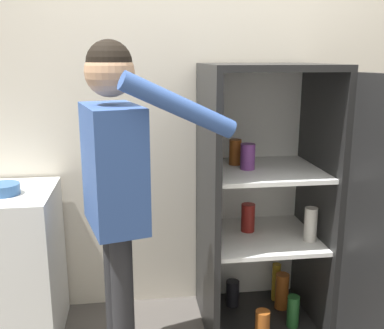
% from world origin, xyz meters
% --- Properties ---
extents(wall_back, '(7.00, 0.06, 2.55)m').
position_xyz_m(wall_back, '(0.00, 0.98, 1.27)').
color(wall_back, beige).
rests_on(wall_back, ground_plane).
extents(refrigerator, '(0.89, 1.33, 1.56)m').
position_xyz_m(refrigerator, '(0.38, 0.51, 0.76)').
color(refrigerator, black).
rests_on(refrigerator, ground_plane).
extents(person, '(0.72, 0.54, 1.67)m').
position_xyz_m(person, '(-0.54, 0.26, 1.07)').
color(person, '#262628').
rests_on(person, ground_plane).
extents(bowl, '(0.17, 0.17, 0.06)m').
position_xyz_m(bowl, '(-1.15, 0.60, 0.91)').
color(bowl, '#335B8E').
rests_on(bowl, counter).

